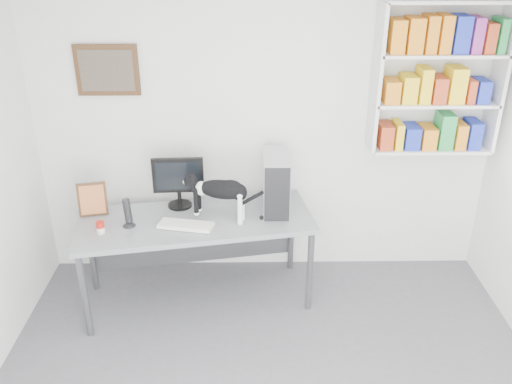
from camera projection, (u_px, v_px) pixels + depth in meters
room at (275, 256)px, 2.92m from camera, size 4.01×4.01×2.70m
bookshelf at (438, 79)px, 4.39m from camera, size 1.03×0.28×1.24m
wall_art at (107, 70)px, 4.44m from camera, size 0.52×0.04×0.42m
desk at (197, 260)px, 4.62m from camera, size 2.02×1.07×0.80m
monitor at (178, 182)px, 4.55m from camera, size 0.44×0.23×0.46m
keyboard at (186, 225)px, 4.32m from camera, size 0.46×0.25×0.03m
pc_tower at (276, 182)px, 4.52m from camera, size 0.22×0.48×0.48m
speaker at (128, 212)px, 4.29m from camera, size 0.15×0.15×0.24m
leaning_print at (92, 199)px, 4.45m from camera, size 0.25×0.14×0.29m
soup_can at (100, 227)px, 4.22m from camera, size 0.08×0.08×0.10m
cat at (221, 199)px, 4.36m from camera, size 0.62×0.30×0.37m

